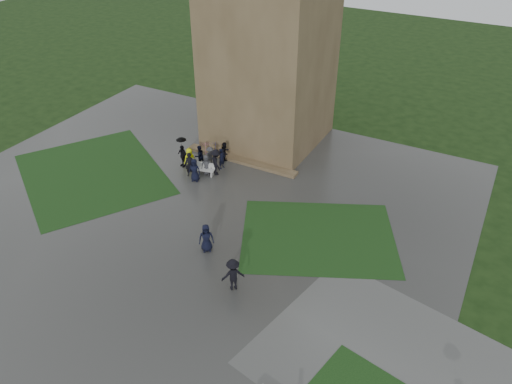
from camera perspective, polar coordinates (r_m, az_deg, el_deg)
The scene contains 10 objects.
ground at distance 30.20m, azimuth -11.79°, elevation -5.48°, with size 120.00×120.00×0.00m, color black.
plaza at distance 31.38m, azimuth -9.54°, elevation -3.48°, with size 34.00×34.00×0.02m, color #343432.
lawn_inset_left at distance 37.62m, azimuth -18.17°, elevation 1.99°, with size 11.00×9.00×0.01m, color #143412.
lawn_inset_right at distance 30.07m, azimuth 7.12°, elevation -5.07°, with size 9.00×7.00×0.01m, color #143412.
tower at distance 37.44m, azimuth 1.58°, elevation 18.54°, with size 8.00×8.00×18.00m, color brown.
tower_plinth at distance 37.23m, azimuth -1.71°, elevation 3.65°, with size 9.00×0.80×0.22m, color brown.
bench at distance 35.62m, azimuth -6.00°, elevation 2.65°, with size 1.67×0.86×0.92m.
visitor_cluster at distance 35.76m, azimuth -6.03°, elevation 3.94°, with size 3.99×4.06×2.55m.
pedestrian_mid at distance 28.48m, azimuth -5.71°, elevation -5.24°, with size 0.86×0.59×1.76m, color black.
pedestrian_near at distance 26.00m, azimuth -2.64°, elevation -9.41°, with size 1.21×0.63×1.88m, color black.
Camera 1 is at (16.31, -17.29, 18.63)m, focal length 35.00 mm.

